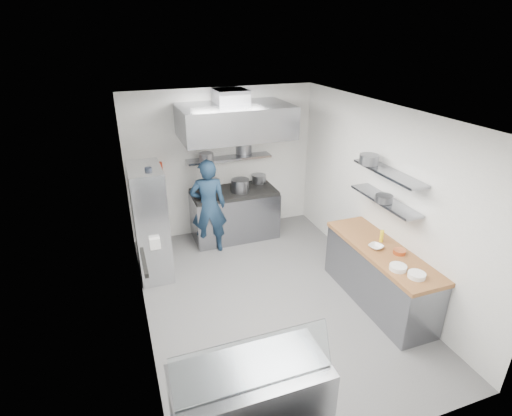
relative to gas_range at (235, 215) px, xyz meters
name	(u,v)px	position (x,y,z in m)	size (l,w,h in m)	color
floor	(269,298)	(-0.10, -2.10, -0.45)	(5.00, 5.00, 0.00)	#4E4E50
ceiling	(273,113)	(-0.10, -2.10, 2.35)	(5.00, 5.00, 0.00)	silver
wall_back	(222,162)	(-0.10, 0.40, 0.95)	(3.60, 0.02, 2.80)	white
wall_front	(381,334)	(-0.10, -4.60, 0.95)	(3.60, 0.02, 2.80)	white
wall_left	(136,236)	(-1.90, -2.10, 0.95)	(5.00, 0.02, 2.80)	white
wall_right	(381,198)	(1.70, -2.10, 0.95)	(5.00, 0.02, 2.80)	white
gas_range	(235,215)	(0.00, 0.00, 0.00)	(1.60, 0.80, 0.90)	gray
cooktop	(234,192)	(0.00, 0.00, 0.48)	(1.57, 0.78, 0.06)	black
stock_pot_left	(212,185)	(-0.38, 0.18, 0.61)	(0.31, 0.31, 0.20)	slate
stock_pot_mid	(240,185)	(0.10, -0.09, 0.63)	(0.34, 0.34, 0.24)	slate
stock_pot_right	(259,179)	(0.59, 0.24, 0.59)	(0.28, 0.28, 0.16)	slate
over_range_shelf	(229,158)	(0.00, 0.24, 1.07)	(1.60, 0.30, 0.04)	gray
shelf_pot_a	(206,158)	(-0.48, 0.07, 1.18)	(0.25, 0.25, 0.18)	slate
shelf_pot_b	(243,147)	(0.33, 0.42, 1.20)	(0.33, 0.33, 0.22)	slate
extractor_hood	(235,121)	(0.00, -0.18, 1.85)	(1.90, 1.15, 0.55)	gray
hood_duct	(231,96)	(0.00, 0.05, 2.23)	(0.55, 0.55, 0.24)	slate
red_firebox	(156,170)	(-1.35, 0.34, 0.97)	(0.22, 0.10, 0.26)	#B0280E
chef	(209,207)	(-0.58, -0.36, 0.42)	(0.63, 0.42, 1.74)	#152940
wire_rack	(150,222)	(-1.63, -0.78, 0.48)	(0.50, 0.90, 1.85)	silver
rack_bin_a	(155,242)	(-1.63, -1.21, 0.35)	(0.15, 0.19, 0.17)	white
rack_bin_b	(147,199)	(-1.63, -0.69, 0.85)	(0.13, 0.17, 0.15)	yellow
rack_jar	(149,173)	(-1.58, -0.94, 1.35)	(0.10, 0.10, 0.18)	black
knife_strip	(144,262)	(-1.88, -3.00, 1.10)	(0.04, 0.55, 0.05)	black
prep_counter_base	(378,277)	(1.38, -2.70, -0.03)	(0.62, 2.00, 0.84)	gray
prep_counter_top	(383,250)	(1.38, -2.70, 0.42)	(0.65, 2.04, 0.06)	olive
plate_stack_a	(417,275)	(1.34, -3.44, 0.48)	(0.22, 0.22, 0.06)	white
plate_stack_b	(398,267)	(1.23, -3.22, 0.48)	(0.22, 0.22, 0.06)	white
copper_pan	(399,252)	(1.51, -2.89, 0.48)	(0.17, 0.17, 0.06)	#CB6639
squeeze_bottle	(382,236)	(1.48, -2.52, 0.54)	(0.05, 0.05, 0.18)	yellow
mixing_bowl	(376,247)	(1.29, -2.66, 0.47)	(0.19, 0.19, 0.05)	white
wall_shelf_lower	(385,200)	(1.54, -2.40, 1.05)	(0.30, 1.30, 0.04)	gray
wall_shelf_upper	(389,173)	(1.54, -2.40, 1.47)	(0.30, 1.30, 0.04)	gray
shelf_pot_c	(384,199)	(1.46, -2.47, 1.12)	(0.24, 0.24, 0.10)	slate
shelf_pot_d	(369,159)	(1.46, -2.02, 1.56)	(0.28, 0.28, 0.14)	slate
display_case	(250,403)	(-1.10, -4.10, -0.03)	(1.50, 0.70, 0.85)	gray
display_glass	(254,362)	(-1.10, -4.22, 0.62)	(1.47, 0.02, 0.45)	silver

